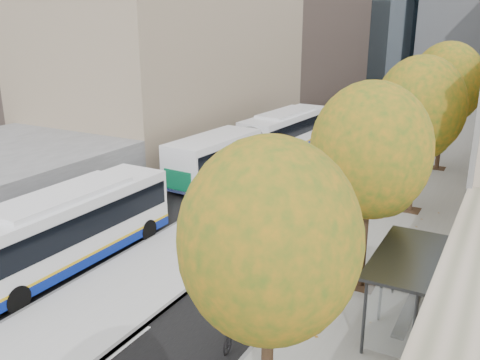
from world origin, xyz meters
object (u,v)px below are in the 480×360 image
Objects in this scene: bus_shelter at (412,269)px; distant_car at (338,114)px; bus_far at (259,141)px; cyclist at (234,322)px.

bus_shelter reaches higher than distant_car.
bus_shelter is at bearing -45.95° from bus_far.
bus_far is 20.74m from cyclist.
distant_car is (-8.92, 36.55, -0.07)m from cyclist.
bus_shelter is 1.02× the size of distant_car.
bus_far is at bearing 130.36° from bus_shelter.
bus_far reaches higher than cyclist.
bus_shelter reaches higher than cyclist.
bus_far is at bearing -78.63° from distant_car.
cyclist is (8.68, -18.81, -0.80)m from bus_far.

